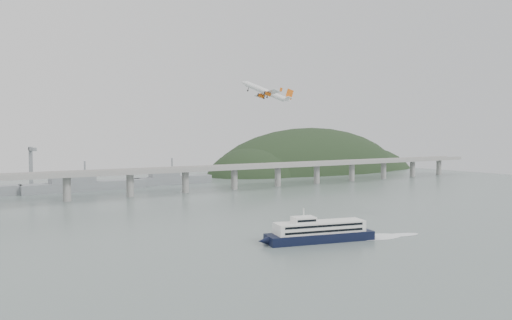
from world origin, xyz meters
TOP-DOWN VIEW (x-y plane):
  - ground at (0.00, 0.00)m, footprint 900.00×900.00m
  - bridge at (-1.15, 200.00)m, footprint 800.00×22.00m
  - headland at (285.18, 331.75)m, footprint 365.00×155.00m
  - ferry at (-9.63, -16.63)m, footprint 87.09×31.43m
  - airliner at (16.97, 68.00)m, footprint 37.55×34.45m

SIDE VIEW (x-z plane):
  - headland at x=285.18m, z-range -97.34..58.66m
  - ground at x=0.00m, z-range 0.00..0.00m
  - ferry at x=-9.63m, z-range -3.82..12.87m
  - bridge at x=-1.15m, z-range 5.70..29.60m
  - airliner at x=16.97m, z-range 71.35..86.41m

